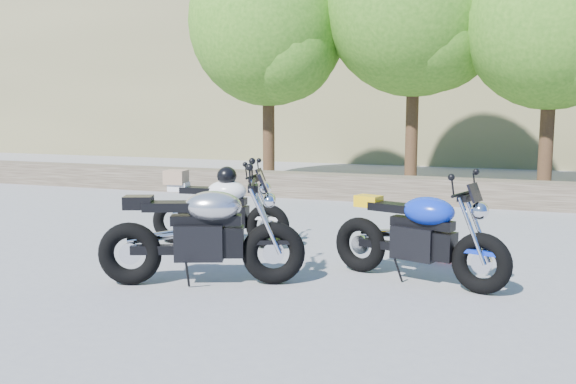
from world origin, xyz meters
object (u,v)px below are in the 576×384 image
Objects in this scene: silver_bike at (203,235)px; blue_bike at (419,237)px; backpack at (445,248)px; white_bike at (219,207)px.

silver_bike is 2.31m from blue_bike.
silver_bike reaches higher than backpack.
silver_bike is 1.88m from white_bike.
white_bike reaches higher than blue_bike.
white_bike reaches higher than backpack.
silver_bike is 3.05m from backpack.
white_bike is 2.95m from blue_bike.
blue_bike is (2.81, -0.91, -0.03)m from white_bike.
backpack is at bearing 19.33° from silver_bike.
silver_bike is 1.08× the size of white_bike.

